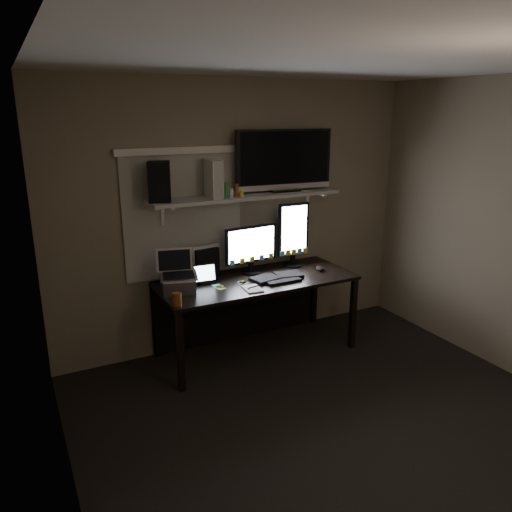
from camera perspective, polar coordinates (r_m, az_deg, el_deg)
floor at (r=3.82m, az=10.42°, el=-19.42°), size 3.60×3.60×0.00m
ceiling at (r=3.12m, az=12.94°, el=21.17°), size 3.60×3.60×0.00m
back_wall at (r=4.75m, az=-1.98°, el=4.63°), size 3.60×0.00×3.60m
left_wall at (r=2.61m, az=-21.58°, el=-6.66°), size 0.00×3.60×3.60m
window_blinds at (r=4.52m, az=-8.24°, el=4.52°), size 1.10×0.02×1.10m
desk at (r=4.73m, az=-0.60°, el=-4.23°), size 1.80×0.75×0.73m
wall_shelf at (r=4.55m, az=-1.07°, el=6.87°), size 1.80×0.35×0.03m
monitor_landscape at (r=4.65m, az=-0.59°, el=0.76°), size 0.54×0.10×0.47m
monitor_portrait at (r=4.87m, az=4.28°, el=2.47°), size 0.32×0.07×0.64m
keyboard at (r=4.57m, az=2.41°, el=-2.41°), size 0.50×0.20×0.03m
mouse at (r=4.83m, az=7.31°, el=-1.43°), size 0.09×0.12×0.04m
notepad at (r=4.30m, az=-0.39°, el=-3.77°), size 0.16×0.21×0.01m
tablet at (r=4.43m, az=-5.95°, el=-2.06°), size 0.22×0.11×0.19m
file_sorter at (r=4.61m, az=-5.73°, el=-0.60°), size 0.24×0.13×0.29m
laptop at (r=4.25m, az=-8.85°, el=-1.85°), size 0.36×0.32×0.35m
cup at (r=3.99m, az=-9.03°, el=-4.91°), size 0.07×0.07×0.10m
sticky_notes at (r=4.41m, az=-2.63°, el=-3.33°), size 0.35×0.29×0.00m
tv at (r=4.70m, az=3.21°, el=10.83°), size 0.95×0.24×0.57m
game_console at (r=4.38m, az=-4.94°, el=8.80°), size 0.11×0.28×0.33m
speaker at (r=4.25m, az=-10.98°, el=8.34°), size 0.24×0.26×0.33m
bottles at (r=4.37m, az=-3.14°, el=7.56°), size 0.22×0.05×0.14m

